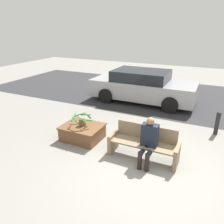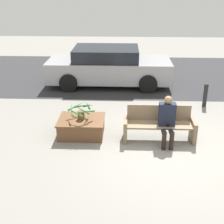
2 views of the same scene
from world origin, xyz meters
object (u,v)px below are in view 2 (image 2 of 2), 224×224
object	(u,v)px
bench	(159,125)
planter_box	(82,126)
person_seated	(167,119)
potted_plant	(81,111)
parked_car	(109,66)
bollard_post	(205,95)

from	to	relation	value
bench	planter_box	xyz separation A→B (m)	(-1.92, 0.17, -0.16)
person_seated	potted_plant	distance (m)	2.10
bench	potted_plant	xyz separation A→B (m)	(-1.92, 0.16, 0.27)
person_seated	potted_plant	bearing A→B (deg)	170.59
person_seated	potted_plant	size ratio (longest dim) A/B	1.69
planter_box	parked_car	world-z (taller)	parked_car
bench	person_seated	world-z (taller)	person_seated
planter_box	bollard_post	size ratio (longest dim) A/B	1.55
bench	parked_car	distance (m)	4.53
planter_box	person_seated	bearing A→B (deg)	-9.49
planter_box	potted_plant	world-z (taller)	potted_plant
bench	parked_car	size ratio (longest dim) A/B	0.39
bench	person_seated	xyz separation A→B (m)	(0.16, -0.18, 0.24)
bollard_post	potted_plant	bearing A→B (deg)	-150.09
potted_plant	person_seated	bearing A→B (deg)	-9.41
person_seated	planter_box	size ratio (longest dim) A/B	1.03
person_seated	parked_car	xyz separation A→B (m)	(-1.60, 4.46, 0.05)
bollard_post	planter_box	bearing A→B (deg)	-150.20
person_seated	planter_box	bearing A→B (deg)	170.51
planter_box	potted_plant	distance (m)	0.43
bench	bollard_post	world-z (taller)	bench
bench	planter_box	size ratio (longest dim) A/B	1.51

